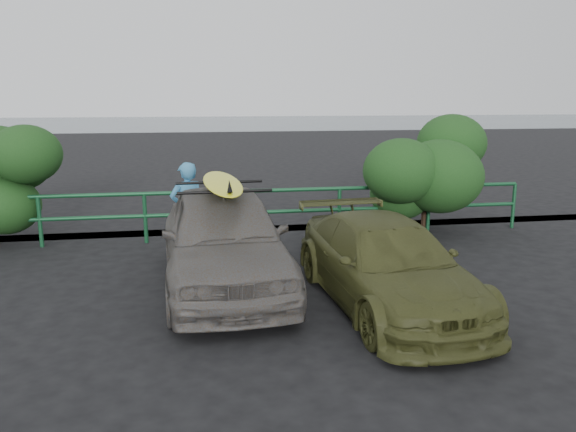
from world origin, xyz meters
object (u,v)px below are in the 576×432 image
Objects in this scene: guardrail at (196,216)px; man at (187,210)px; sedan at (223,238)px; surfboard at (222,183)px; olive_vehicle at (386,264)px.

man reaches higher than guardrail.
guardrail is 1.19m from man.
surfboard reaches higher than sedan.
surfboard reaches higher than olive_vehicle.
man is 1.98m from surfboard.
man is (-0.14, -1.13, 0.35)m from guardrail.
olive_vehicle is at bearing -31.37° from sedan.
man reaches higher than surfboard.
sedan is 1.83m from man.
olive_vehicle is 4.05m from man.
surfboard is at bearing 146.60° from olive_vehicle.
surfboard is at bearing 0.00° from sedan.
guardrail is at bearing 95.65° from sedan.
olive_vehicle is at bearing -57.26° from guardrail.
guardrail is at bearing 118.09° from olive_vehicle.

